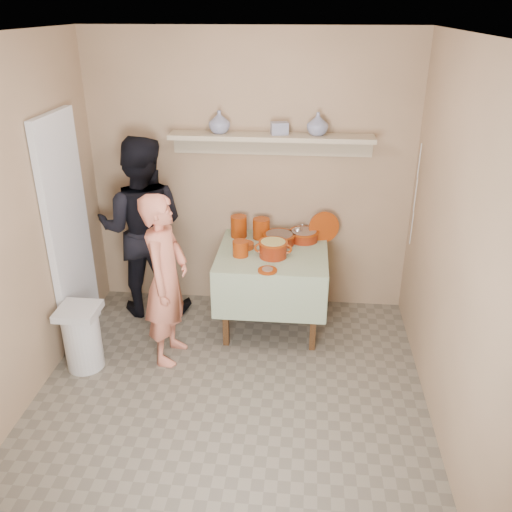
# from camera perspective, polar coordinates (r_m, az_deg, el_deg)

# --- Properties ---
(ground) EXTENTS (3.50, 3.50, 0.00)m
(ground) POSITION_cam_1_polar(r_m,az_deg,el_deg) (4.18, -3.15, -16.25)
(ground) COLOR #6B6254
(ground) RESTS_ON ground
(tile_panel) EXTENTS (0.06, 0.70, 2.00)m
(tile_panel) POSITION_cam_1_polar(r_m,az_deg,el_deg) (4.84, -19.12, 2.30)
(tile_panel) COLOR silver
(tile_panel) RESTS_ON ground
(plate_stack_a) EXTENTS (0.15, 0.15, 0.20)m
(plate_stack_a) POSITION_cam_1_polar(r_m,az_deg,el_deg) (5.08, -1.83, 3.13)
(plate_stack_a) COLOR maroon
(plate_stack_a) RESTS_ON serving_table
(plate_stack_b) EXTENTS (0.16, 0.16, 0.19)m
(plate_stack_b) POSITION_cam_1_polar(r_m,az_deg,el_deg) (5.05, 0.56, 2.91)
(plate_stack_b) COLOR maroon
(plate_stack_b) RESTS_ON serving_table
(bowl_stack) EXTENTS (0.14, 0.14, 0.14)m
(bowl_stack) POSITION_cam_1_polar(r_m,az_deg,el_deg) (4.70, -1.64, 0.80)
(bowl_stack) COLOR maroon
(bowl_stack) RESTS_ON serving_table
(empty_bowl) EXTENTS (0.16, 0.16, 0.05)m
(empty_bowl) POSITION_cam_1_polar(r_m,az_deg,el_deg) (4.87, -1.18, 1.11)
(empty_bowl) COLOR maroon
(empty_bowl) RESTS_ON serving_table
(propped_lid) EXTENTS (0.30, 0.15, 0.29)m
(propped_lid) POSITION_cam_1_polar(r_m,az_deg,el_deg) (5.06, 7.16, 3.04)
(propped_lid) COLOR maroon
(propped_lid) RESTS_ON serving_table
(vase_right) EXTENTS (0.24, 0.24, 0.19)m
(vase_right) POSITION_cam_1_polar(r_m,az_deg,el_deg) (4.83, 6.51, 13.66)
(vase_right) COLOR navy
(vase_right) RESTS_ON wall_shelf
(vase_left) EXTENTS (0.26, 0.26, 0.20)m
(vase_left) POSITION_cam_1_polar(r_m,az_deg,el_deg) (4.89, -3.88, 13.90)
(vase_left) COLOR navy
(vase_left) RESTS_ON wall_shelf
(ceramic_box) EXTENTS (0.17, 0.13, 0.10)m
(ceramic_box) POSITION_cam_1_polar(r_m,az_deg,el_deg) (4.85, 2.48, 13.28)
(ceramic_box) COLOR navy
(ceramic_box) RESTS_ON wall_shelf
(person_cook) EXTENTS (0.40, 0.56, 1.46)m
(person_cook) POSITION_cam_1_polar(r_m,az_deg,el_deg) (4.44, -9.45, -2.49)
(person_cook) COLOR #D5755B
(person_cook) RESTS_ON ground
(person_helper) EXTENTS (0.88, 0.71, 1.72)m
(person_helper) POSITION_cam_1_polar(r_m,az_deg,el_deg) (5.16, -11.86, 2.90)
(person_helper) COLOR black
(person_helper) RESTS_ON ground
(room_shell) EXTENTS (3.04, 3.54, 2.62)m
(room_shell) POSITION_cam_1_polar(r_m,az_deg,el_deg) (3.35, -3.79, 4.95)
(room_shell) COLOR tan
(room_shell) RESTS_ON ground
(serving_table) EXTENTS (0.97, 0.97, 0.76)m
(serving_table) POSITION_cam_1_polar(r_m,az_deg,el_deg) (4.87, 1.76, -0.71)
(serving_table) COLOR #4C2D16
(serving_table) RESTS_ON ground
(cazuela_meat_a) EXTENTS (0.30, 0.30, 0.10)m
(cazuela_meat_a) POSITION_cam_1_polar(r_m,az_deg,el_deg) (4.94, 2.45, 1.93)
(cazuela_meat_a) COLOR #641709
(cazuela_meat_a) RESTS_ON serving_table
(cazuela_meat_b) EXTENTS (0.28, 0.28, 0.10)m
(cazuela_meat_b) POSITION_cam_1_polar(r_m,az_deg,el_deg) (5.02, 5.05, 2.24)
(cazuela_meat_b) COLOR #641709
(cazuela_meat_b) RESTS_ON serving_table
(ladle) EXTENTS (0.08, 0.26, 0.19)m
(ladle) POSITION_cam_1_polar(r_m,az_deg,el_deg) (4.98, 4.45, 2.71)
(ladle) COLOR silver
(ladle) RESTS_ON cazuela_meat_b
(cazuela_rice) EXTENTS (0.33, 0.25, 0.14)m
(cazuela_rice) POSITION_cam_1_polar(r_m,az_deg,el_deg) (4.67, 1.81, 0.88)
(cazuela_rice) COLOR #641709
(cazuela_rice) RESTS_ON serving_table
(front_plate) EXTENTS (0.16, 0.16, 0.03)m
(front_plate) POSITION_cam_1_polar(r_m,az_deg,el_deg) (4.44, 1.22, -1.51)
(front_plate) COLOR maroon
(front_plate) RESTS_ON serving_table
(wall_shelf) EXTENTS (1.80, 0.25, 0.21)m
(wall_shelf) POSITION_cam_1_polar(r_m,az_deg,el_deg) (4.89, 1.63, 12.21)
(wall_shelf) COLOR tan
(wall_shelf) RESTS_ON room_shell
(trash_bin) EXTENTS (0.32, 0.32, 0.56)m
(trash_bin) POSITION_cam_1_polar(r_m,az_deg,el_deg) (4.69, -17.82, -8.14)
(trash_bin) COLOR silver
(trash_bin) RESTS_ON ground
(electrical_cord) EXTENTS (0.01, 0.05, 0.90)m
(electrical_cord) POSITION_cam_1_polar(r_m,az_deg,el_deg) (4.92, 16.44, 6.14)
(electrical_cord) COLOR silver
(electrical_cord) RESTS_ON wall_shelf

